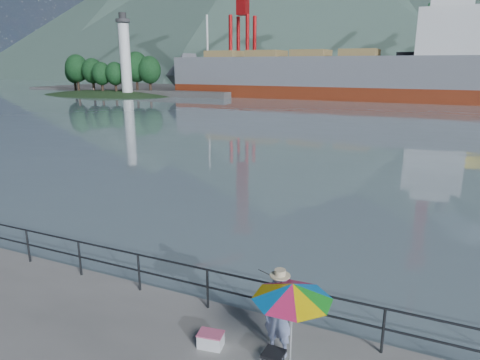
% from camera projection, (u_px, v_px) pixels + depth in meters
% --- Properties ---
extents(harbor_water, '(500.00, 280.00, 0.00)m').
position_uv_depth(harbor_water, '(418.00, 85.00, 123.38)').
color(harbor_water, slate).
rests_on(harbor_water, ground).
extents(far_dock, '(200.00, 40.00, 0.40)m').
position_uv_depth(far_dock, '(462.00, 93.00, 86.88)').
color(far_dock, '#514F4C').
rests_on(far_dock, ground).
extents(guardrail, '(22.00, 0.06, 1.03)m').
position_uv_depth(guardrail, '(172.00, 280.00, 10.54)').
color(guardrail, '#2D3033').
rests_on(guardrail, ground).
extents(lighthouse_islet, '(48.00, 26.40, 19.20)m').
position_uv_depth(lighthouse_islet, '(107.00, 92.00, 85.58)').
color(lighthouse_islet, '#263F1E').
rests_on(lighthouse_islet, ground).
extents(fisherman, '(0.68, 0.49, 1.72)m').
position_uv_depth(fisherman, '(279.00, 316.00, 8.42)').
color(fisherman, '#2D4587').
rests_on(fisherman, ground).
extents(beach_umbrella, '(1.98, 1.98, 1.83)m').
position_uv_depth(beach_umbrella, '(292.00, 291.00, 7.75)').
color(beach_umbrella, white).
rests_on(beach_umbrella, ground).
extents(folding_stool, '(0.42, 0.42, 0.27)m').
position_uv_depth(folding_stool, '(274.00, 358.00, 8.30)').
color(folding_stool, black).
rests_on(folding_stool, ground).
extents(cooler_bag, '(0.54, 0.41, 0.29)m').
position_uv_depth(cooler_bag, '(211.00, 340.00, 8.83)').
color(cooler_bag, silver).
rests_on(cooler_bag, ground).
extents(fishing_rod, '(0.42, 1.66, 1.20)m').
position_uv_depth(fishing_rod, '(279.00, 314.00, 9.99)').
color(fishing_rod, black).
rests_on(fishing_rod, ground).
extents(bulk_carrier, '(58.07, 10.05, 14.50)m').
position_uv_depth(bulk_carrier, '(340.00, 74.00, 75.09)').
color(bulk_carrier, maroon).
rests_on(bulk_carrier, ground).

